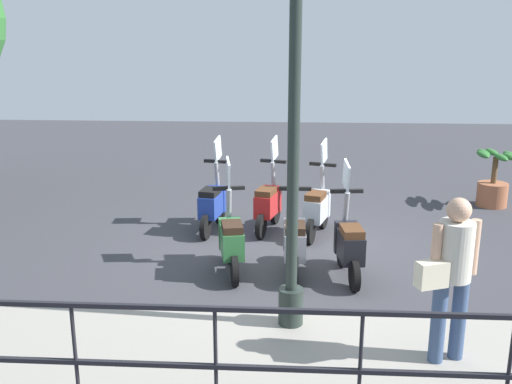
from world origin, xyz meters
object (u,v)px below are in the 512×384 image
(lamp_post_near, at_px, (293,153))
(scooter_far_1, at_px, (268,203))
(scooter_far_0, at_px, (317,207))
(scooter_near_0, at_px, (349,244))
(scooter_near_2, at_px, (231,240))
(potted_palm, at_px, (493,183))
(scooter_far_2, at_px, (213,203))
(pedestrian_with_bag, at_px, (452,268))
(scooter_near_1, at_px, (295,240))

(lamp_post_near, distance_m, scooter_far_1, 3.81)
(scooter_far_0, bearing_deg, scooter_far_1, 92.39)
(scooter_near_0, height_order, scooter_far_1, same)
(lamp_post_near, relative_size, scooter_near_2, 2.72)
(lamp_post_near, distance_m, scooter_far_0, 3.62)
(potted_palm, relative_size, scooter_far_0, 0.69)
(lamp_post_near, height_order, scooter_far_2, lamp_post_near)
(pedestrian_with_bag, relative_size, scooter_near_2, 1.03)
(pedestrian_with_bag, distance_m, scooter_near_1, 2.77)
(lamp_post_near, bearing_deg, pedestrian_with_bag, -113.47)
(potted_palm, height_order, scooter_near_0, scooter_near_0)
(scooter_near_0, distance_m, scooter_far_1, 2.20)
(pedestrian_with_bag, height_order, scooter_near_2, pedestrian_with_bag)
(scooter_near_0, relative_size, scooter_near_1, 1.00)
(scooter_near_2, bearing_deg, potted_palm, -64.09)
(pedestrian_with_bag, xyz_separation_m, scooter_near_0, (2.22, 0.69, -0.60))
(scooter_near_2, bearing_deg, scooter_far_1, -24.78)
(scooter_far_1, height_order, scooter_far_2, same)
(scooter_near_0, xyz_separation_m, scooter_far_0, (1.67, 0.34, 0.00))
(scooter_near_2, height_order, scooter_far_0, same)
(pedestrian_with_bag, xyz_separation_m, scooter_far_0, (3.89, 1.03, -0.60))
(potted_palm, xyz_separation_m, scooter_near_2, (-3.55, 4.64, 0.04))
(pedestrian_with_bag, distance_m, scooter_near_2, 3.27)
(potted_palm, bearing_deg, scooter_near_0, 139.62)
(pedestrian_with_bag, relative_size, scooter_near_1, 1.03)
(scooter_near_0, relative_size, scooter_far_0, 1.00)
(potted_palm, bearing_deg, scooter_far_1, 112.37)
(scooter_far_1, xyz_separation_m, scooter_far_2, (-0.08, 0.91, 0.00))
(potted_palm, height_order, scooter_far_2, scooter_far_2)
(lamp_post_near, bearing_deg, potted_palm, -36.37)
(lamp_post_near, distance_m, scooter_far_2, 3.94)
(lamp_post_near, xyz_separation_m, scooter_far_1, (3.47, 0.38, -1.52))
(lamp_post_near, relative_size, scooter_near_0, 2.72)
(lamp_post_near, relative_size, scooter_far_1, 2.72)
(scooter_far_0, xyz_separation_m, scooter_far_2, (0.13, 1.71, 0.00))
(pedestrian_with_bag, bearing_deg, scooter_near_1, 10.95)
(pedestrian_with_bag, bearing_deg, potted_palm, -42.54)
(pedestrian_with_bag, height_order, potted_palm, pedestrian_with_bag)
(scooter_far_0, bearing_deg, scooter_near_1, -176.32)
(lamp_post_near, bearing_deg, scooter_near_0, -25.54)
(scooter_near_0, distance_m, scooter_far_0, 1.71)
(potted_palm, distance_m, scooter_far_0, 3.93)
(scooter_far_0, bearing_deg, potted_palm, -43.43)
(potted_palm, bearing_deg, scooter_far_2, 109.46)
(lamp_post_near, relative_size, scooter_far_2, 2.72)
(scooter_far_2, bearing_deg, potted_palm, -61.02)
(scooter_far_0, relative_size, scooter_far_1, 1.00)
(potted_palm, height_order, scooter_near_1, scooter_near_1)
(scooter_near_2, xyz_separation_m, scooter_far_1, (1.82, -0.43, 0.00))
(potted_palm, height_order, scooter_near_2, scooter_near_2)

